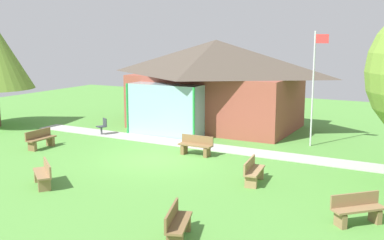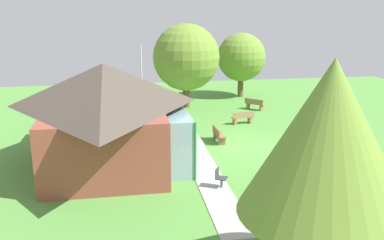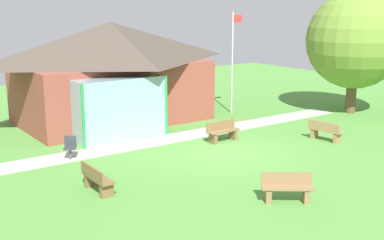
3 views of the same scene
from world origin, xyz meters
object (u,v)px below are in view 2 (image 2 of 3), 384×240
Objects in this scene: flagpole at (142,82)px; tree_east_hedge at (186,57)px; bench_rear_near_path at (218,135)px; pavilion at (108,111)px; bench_lawn_far_right at (255,104)px; tree_far_east at (241,57)px; bench_mid_left at (308,179)px; bench_front_center at (343,143)px; bench_mid_right at (243,118)px; patio_chair_west at (220,178)px; bench_front_right at (317,115)px; tree_west_hedge at (329,139)px.

flagpole is 6.40m from tree_east_hedge.
pavilion is at bearing -71.68° from bench_rear_near_path.
pavilion is 7.02× the size of bench_lawn_far_right.
tree_far_east is (12.38, -4.96, 3.01)m from bench_rear_near_path.
bench_lawn_far_right is 0.92× the size of bench_mid_left.
tree_far_east is (14.41, -10.95, 0.89)m from pavilion.
bench_lawn_far_right is at bearing -109.83° from tree_east_hedge.
bench_front_center is 6.71m from bench_rear_near_path.
tree_far_east is at bearing -58.44° from tree_east_hedge.
patio_chair_west is at bearing -119.85° from bench_mid_right.
bench_front_right is (5.52, -13.74, -2.12)m from pavilion.
patio_chair_west is (-9.72, 3.93, 0.01)m from bench_mid_right.
tree_far_east is (5.04, -0.38, 3.01)m from bench_lawn_far_right.
bench_mid_left is at bearing -54.11° from bench_lawn_far_right.
tree_far_east is 25.82m from tree_west_hedge.
flagpole is 0.86× the size of tree_west_hedge.
bench_mid_right is at bearing 88.46° from bench_mid_left.
patio_chair_west reaches higher than bench_mid_left.
bench_mid_left is (-10.78, -6.23, -2.52)m from flagpole.
bench_rear_near_path and bench_mid_right have the same top height.
bench_mid_right is at bearing 164.45° from tree_far_east.
bench_lawn_far_right is at bearing -13.81° from tree_west_hedge.
bench_lawn_far_right is 14.36m from bench_mid_left.
tree_east_hedge is 1.16× the size of tree_far_east.
tree_west_hedge is (-25.25, 5.35, 0.73)m from tree_far_east.
bench_front_center is 0.97× the size of bench_mid_left.
patio_chair_west is at bearing 175.97° from tree_east_hedge.
pavilion reaches higher than bench_lawn_far_right.
bench_mid_left is (-10.32, 5.53, 0.00)m from bench_front_right.
patio_chair_west is at bearing -152.29° from bench_front_right.
tree_far_east is at bearing 131.11° from bench_lawn_far_right.
bench_front_center is 13.88m from tree_east_hedge.
bench_front_center is at bearing -32.67° from tree_west_hedge.
bench_rear_near_path is 9.75m from tree_east_hedge.
bench_lawn_far_right is at bearing 175.71° from tree_far_east.
bench_front_center is at bearing -122.98° from flagpole.
flagpole is at bearing 168.54° from bench_mid_right.
tree_west_hedge reaches higher than bench_lawn_far_right.
flagpole is at bearing 133.16° from tree_far_east.
tree_far_east reaches higher than bench_mid_right.
tree_east_hedge reaches higher than bench_mid_right.
bench_front_center is 7.20m from bench_mid_right.
pavilion reaches higher than bench_front_right.
tree_east_hedge is (5.16, -3.67, 0.92)m from flagpole.
bench_rear_near_path is 1.00× the size of bench_mid_left.
bench_front_center is 0.24× the size of tree_west_hedge.
pavilion is 1.83× the size of flagpole.
patio_chair_west is (-4.15, -4.57, -2.11)m from pavilion.
patio_chair_west is (0.65, 3.64, 0.01)m from bench_mid_left.
pavilion is at bearing 161.74° from flagpole.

